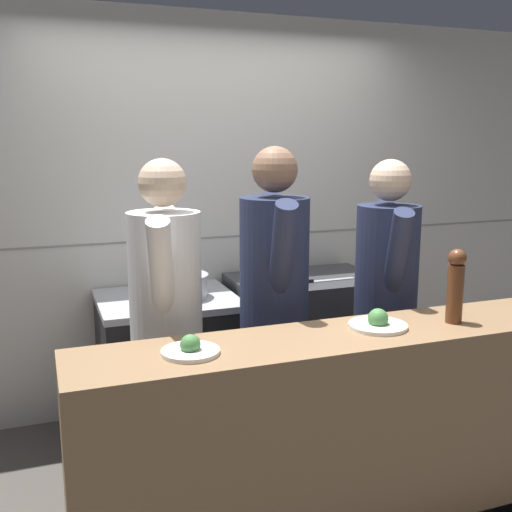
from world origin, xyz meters
TOP-DOWN VIEW (x-y plane):
  - ground_plane at (0.00, 0.00)m, footprint 14.00×14.00m
  - wall_back_tiled at (0.00, 1.42)m, footprint 8.00×0.06m
  - oven_range at (-0.42, 1.02)m, footprint 0.82×0.71m
  - prep_counter at (0.50, 1.02)m, footprint 0.96×0.65m
  - pass_counter at (0.08, -0.23)m, footprint 2.35×0.45m
  - stock_pot at (-0.34, 0.98)m, footprint 0.33×0.33m
  - mixing_bowl_steel at (0.38, 0.98)m, footprint 0.21×0.21m
  - chefs_knife at (0.54, 0.89)m, footprint 0.41×0.04m
  - plated_dish_main at (-0.59, -0.24)m, footprint 0.23×0.23m
  - plated_dish_appetiser at (0.29, -0.20)m, footprint 0.27×0.27m
  - pepper_mill at (0.66, -0.26)m, footprint 0.08×0.08m
  - chef_head_cook at (-0.57, 0.33)m, footprint 0.43×0.75m
  - chef_sous at (0.01, 0.37)m, footprint 0.43×0.77m
  - chef_line at (0.66, 0.33)m, footprint 0.44×0.73m

SIDE VIEW (x-z plane):
  - ground_plane at x=0.00m, z-range 0.00..0.00m
  - oven_range at x=-0.42m, z-range 0.00..0.87m
  - prep_counter at x=0.50m, z-range 0.00..0.91m
  - pass_counter at x=0.08m, z-range 0.00..0.96m
  - chefs_knife at x=0.54m, z-range 0.91..0.93m
  - stock_pot at x=-0.34m, z-range 0.87..1.01m
  - chef_line at x=0.66m, z-range 0.10..1.79m
  - chef_head_cook at x=-0.57m, z-range 0.10..1.81m
  - mixing_bowl_steel at x=0.38m, z-range 0.91..1.01m
  - chef_sous at x=0.01m, z-range 0.10..1.87m
  - plated_dish_main at x=-0.59m, z-range 0.94..1.03m
  - plated_dish_appetiser at x=0.29m, z-range 0.94..1.03m
  - pepper_mill at x=0.66m, z-range 0.97..1.32m
  - wall_back_tiled at x=0.00m, z-range 0.00..2.60m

